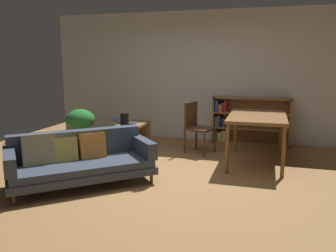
# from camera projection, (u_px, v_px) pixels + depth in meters

# --- Properties ---
(ground_plane) EXTENTS (8.16, 8.16, 0.00)m
(ground_plane) POSITION_uv_depth(u_px,v_px,m) (170.00, 178.00, 4.98)
(ground_plane) COLOR #9E7042
(back_wall_panel) EXTENTS (6.80, 0.10, 2.70)m
(back_wall_panel) POSITION_uv_depth(u_px,v_px,m) (205.00, 77.00, 7.28)
(back_wall_panel) COLOR silver
(back_wall_panel) RESTS_ON ground_plane
(fabric_couch) EXTENTS (1.97, 1.88, 0.73)m
(fabric_couch) POSITION_uv_depth(u_px,v_px,m) (79.00, 159.00, 4.72)
(fabric_couch) COLOR #56351E
(fabric_couch) RESTS_ON ground_plane
(media_console) EXTENTS (0.45, 1.03, 0.54)m
(media_console) POSITION_uv_depth(u_px,v_px,m) (130.00, 140.00, 6.27)
(media_console) COLOR olive
(media_console) RESTS_ON ground_plane
(open_laptop) EXTENTS (0.45, 0.34, 0.09)m
(open_laptop) POSITION_uv_depth(u_px,v_px,m) (127.00, 122.00, 6.41)
(open_laptop) COLOR #333338
(open_laptop) RESTS_ON media_console
(desk_speaker) EXTENTS (0.14, 0.14, 0.26)m
(desk_speaker) POSITION_uv_depth(u_px,v_px,m) (125.00, 120.00, 5.94)
(desk_speaker) COLOR black
(desk_speaker) RESTS_ON media_console
(potted_floor_plant) EXTENTS (0.59, 0.54, 0.80)m
(potted_floor_plant) POSITION_uv_depth(u_px,v_px,m) (80.00, 123.00, 6.33)
(potted_floor_plant) COLOR #333338
(potted_floor_plant) RESTS_ON ground_plane
(dining_table) EXTENTS (0.90, 1.44, 0.81)m
(dining_table) POSITION_uv_depth(u_px,v_px,m) (257.00, 120.00, 5.61)
(dining_table) COLOR brown
(dining_table) RESTS_ON ground_plane
(dining_chair_near) EXTENTS (0.57, 0.56, 0.93)m
(dining_chair_near) POSITION_uv_depth(u_px,v_px,m) (196.00, 125.00, 6.34)
(dining_chair_near) COLOR #56351E
(dining_chair_near) RESTS_ON ground_plane
(bookshelf) EXTENTS (1.53, 0.30, 0.96)m
(bookshelf) POSITION_uv_depth(u_px,v_px,m) (246.00, 121.00, 7.04)
(bookshelf) COLOR olive
(bookshelf) RESTS_ON ground_plane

